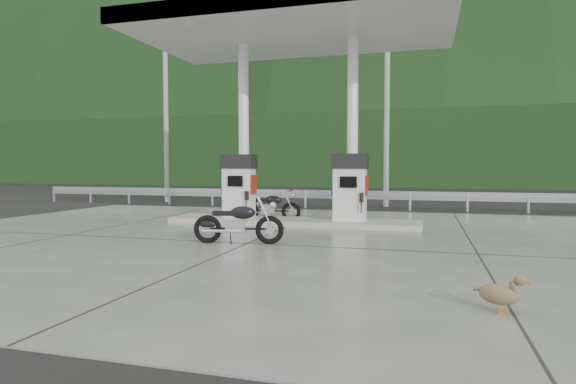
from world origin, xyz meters
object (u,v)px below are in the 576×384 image
(gas_pump_right, at_px, (350,187))
(gas_pump_left, at_px, (239,186))
(duck, at_px, (499,295))
(motorcycle_left, at_px, (270,207))
(motorcycle_right, at_px, (238,223))

(gas_pump_right, bearing_deg, gas_pump_left, 180.00)
(gas_pump_left, height_order, duck, gas_pump_left)
(gas_pump_right, height_order, motorcycle_left, gas_pump_right)
(motorcycle_right, bearing_deg, gas_pump_right, 52.54)
(motorcycle_left, xyz_separation_m, duck, (5.22, -7.85, -0.21))
(gas_pump_left, relative_size, motorcycle_left, 1.06)
(gas_pump_left, relative_size, gas_pump_right, 1.00)
(gas_pump_right, bearing_deg, motorcycle_left, 164.95)
(motorcycle_left, bearing_deg, duck, -62.32)
(gas_pump_left, height_order, gas_pump_right, same)
(gas_pump_right, xyz_separation_m, motorcycle_right, (-1.79, -3.55, -0.63))
(gas_pump_right, height_order, duck, gas_pump_right)
(gas_pump_left, relative_size, duck, 3.41)
(motorcycle_right, distance_m, duck, 5.82)
(gas_pump_right, xyz_separation_m, duck, (2.75, -7.19, -0.86))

